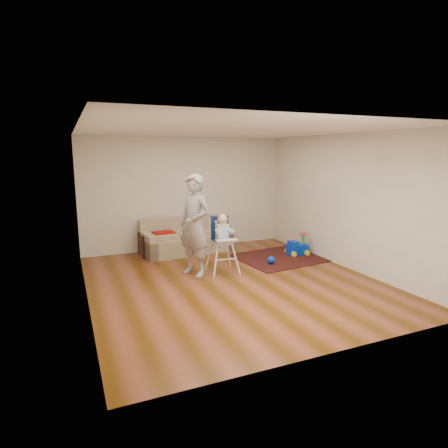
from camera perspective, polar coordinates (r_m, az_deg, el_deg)
name	(u,v)px	position (r m, az deg, el deg)	size (l,w,h in m)	color
ground	(233,281)	(6.94, 1.31, -8.71)	(5.50, 5.50, 0.00)	#4E2B06
room_envelope	(221,177)	(7.04, -0.40, 7.19)	(5.04, 5.52, 2.72)	silver
sofa	(187,236)	(8.86, -5.68, -1.76)	(2.17, 1.08, 0.81)	gray
side_table	(150,245)	(8.75, -11.15, -3.13)	(0.49, 0.49, 0.49)	black
area_rug	(284,257)	(8.60, 9.17, -4.94)	(2.10, 1.58, 0.02)	black
ride_on_toy	(297,244)	(8.76, 11.13, -3.00)	(0.45, 0.32, 0.49)	#0634C9
toy_ball	(271,260)	(7.97, 7.20, -5.48)	(0.16, 0.16, 0.16)	#0634C9
high_chair	(222,244)	(7.32, -0.26, -3.10)	(0.57, 0.57, 1.17)	silver
adult	(194,225)	(7.10, -4.56, -0.22)	(0.70, 0.46, 1.93)	#999A9C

